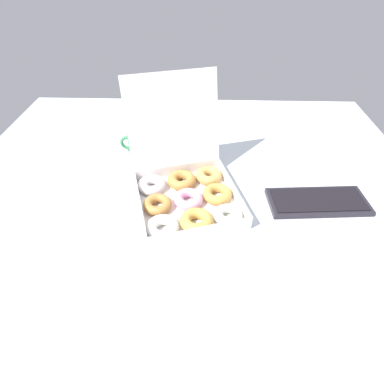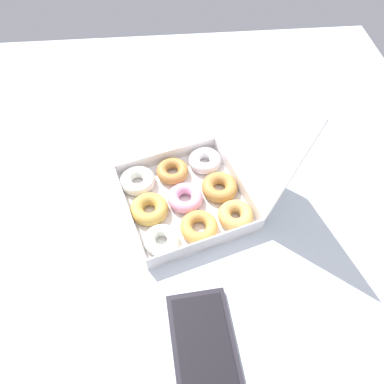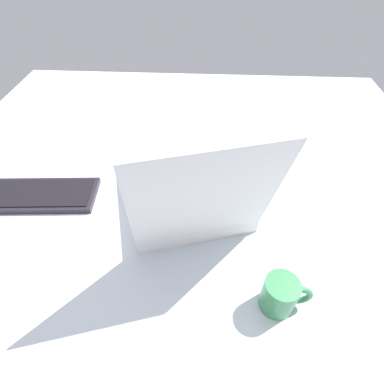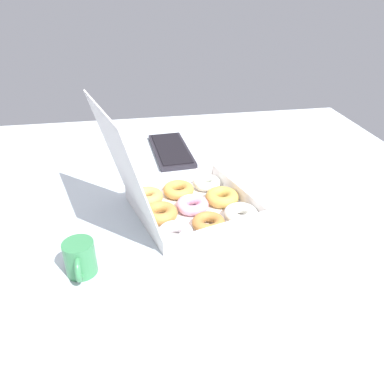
{
  "view_description": "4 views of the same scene",
  "coord_description": "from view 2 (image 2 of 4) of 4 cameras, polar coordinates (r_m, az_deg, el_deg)",
  "views": [
    {
      "loc": [
        3.7,
        -72.94,
        72.08
      ],
      "look_at": [
        1.17,
        5.74,
        3.54
      ],
      "focal_mm": 28.0,
      "sensor_mm": 36.0,
      "label": 1
    },
    {
      "loc": [
        63.22,
        -0.24,
        88.88
      ],
      "look_at": [
        0.86,
        5.28,
        5.83
      ],
      "focal_mm": 35.0,
      "sensor_mm": 36.0,
      "label": 2
    },
    {
      "loc": [
        -5.6,
        67.77,
        66.75
      ],
      "look_at": [
        -2.08,
        5.54,
        5.49
      ],
      "focal_mm": 28.0,
      "sensor_mm": 36.0,
      "label": 3
    },
    {
      "loc": [
        -97.77,
        20.39,
        65.34
      ],
      "look_at": [
        2.27,
        3.36,
        5.47
      ],
      "focal_mm": 35.0,
      "sensor_mm": 36.0,
      "label": 4
    }
  ],
  "objects": [
    {
      "name": "paper_napkin",
      "position": [
        1.05,
        -17.34,
        -8.54
      ],
      "size": [
        13.58,
        12.33,
        0.15
      ],
      "primitive_type": "cube",
      "rotation": [
        0.0,
        0.0,
        0.25
      ],
      "color": "white",
      "rests_on": "ground_plane"
    },
    {
      "name": "ground_plane",
      "position": [
        1.1,
        -2.79,
        -1.98
      ],
      "size": [
        180.0,
        180.0,
        2.0
      ],
      "primitive_type": "cube",
      "color": "silver"
    },
    {
      "name": "keyboard",
      "position": [
        0.9,
        2.53,
        -25.08
      ],
      "size": [
        34.97,
        16.55,
        2.2
      ],
      "color": "#242028",
      "rests_on": "ground_plane"
    },
    {
      "name": "coffee_mug",
      "position": [
        1.26,
        13.08,
        9.45
      ],
      "size": [
        11.23,
        7.72,
        9.03
      ],
      "color": "#38844F",
      "rests_on": "ground_plane"
    },
    {
      "name": "donut_box",
      "position": [
        1.07,
        0.13,
        0.13
      ],
      "size": [
        43.81,
        49.76,
        37.42
      ],
      "color": "white",
      "rests_on": "ground_plane"
    }
  ]
}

